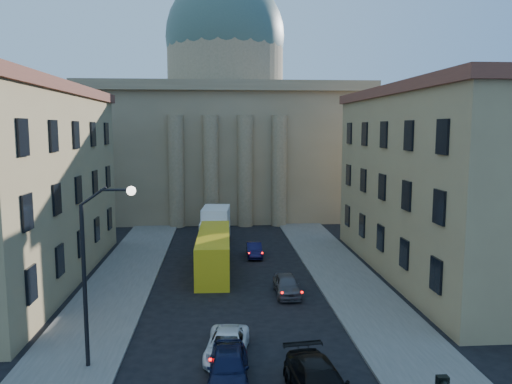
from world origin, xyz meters
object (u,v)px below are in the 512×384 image
Objects in this scene: box_truck at (215,228)px; city_bus at (214,251)px; car_left_near at (228,367)px; street_lamp at (95,261)px.

city_bus is at bearing -85.83° from box_truck.
car_left_near is at bearing -86.42° from city_bus.
street_lamp is 1.32× the size of box_truck.
car_left_near is (6.17, -1.92, -4.50)m from street_lamp.
city_bus is at bearing 94.36° from car_left_near.
city_bus reaches higher than car_left_near.
city_bus is 1.65× the size of box_truck.
box_truck is at bearing 90.75° from city_bus.
car_left_near is 27.51m from box_truck.
street_lamp is 1.93× the size of car_left_near.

